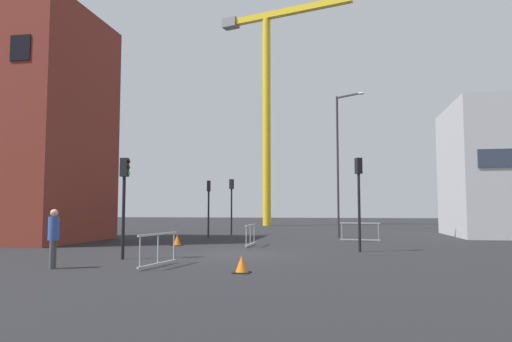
# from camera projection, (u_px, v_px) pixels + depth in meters

# --- Properties ---
(ground) EXTENTS (160.00, 160.00, 0.00)m
(ground) POSITION_uv_depth(u_px,v_px,m) (235.00, 254.00, 19.82)
(ground) COLOR black
(brick_building) EXTENTS (7.68, 7.84, 13.20)m
(brick_building) POSITION_uv_depth(u_px,v_px,m) (27.00, 127.00, 27.87)
(brick_building) COLOR maroon
(brick_building) RESTS_ON ground
(construction_crane) EXTENTS (15.19, 5.56, 24.34)m
(construction_crane) POSITION_uv_depth(u_px,v_px,m) (269.00, 85.00, 54.19)
(construction_crane) COLOR yellow
(construction_crane) RESTS_ON ground
(streetlamp_tall) EXTENTS (1.82, 1.30, 9.27)m
(streetlamp_tall) POSITION_uv_depth(u_px,v_px,m) (341.00, 155.00, 31.34)
(streetlamp_tall) COLOR #2D2D30
(streetlamp_tall) RESTS_ON ground
(traffic_light_far) EXTENTS (0.31, 0.39, 3.69)m
(traffic_light_far) POSITION_uv_depth(u_px,v_px,m) (209.00, 199.00, 31.28)
(traffic_light_far) COLOR #232326
(traffic_light_far) RESTS_ON ground
(traffic_light_verge) EXTENTS (0.37, 0.24, 3.77)m
(traffic_light_verge) POSITION_uv_depth(u_px,v_px,m) (124.00, 191.00, 18.03)
(traffic_light_verge) COLOR black
(traffic_light_verge) RESTS_ON ground
(traffic_light_median) EXTENTS (0.31, 0.39, 3.99)m
(traffic_light_median) POSITION_uv_depth(u_px,v_px,m) (232.00, 197.00, 34.67)
(traffic_light_median) COLOR black
(traffic_light_median) RESTS_ON ground
(traffic_light_corner) EXTENTS (0.34, 0.39, 4.10)m
(traffic_light_corner) POSITION_uv_depth(u_px,v_px,m) (359.00, 189.00, 21.10)
(traffic_light_corner) COLOR black
(traffic_light_corner) RESTS_ON ground
(pedestrian_walking) EXTENTS (0.34, 0.34, 1.86)m
(pedestrian_walking) POSITION_uv_depth(u_px,v_px,m) (54.00, 234.00, 15.14)
(pedestrian_walking) COLOR #4C4C51
(pedestrian_walking) RESTS_ON ground
(safety_barrier_front) EXTENTS (0.06, 2.35, 1.08)m
(safety_barrier_front) POSITION_uv_depth(u_px,v_px,m) (250.00, 235.00, 23.98)
(safety_barrier_front) COLOR #B2B5BA
(safety_barrier_front) RESTS_ON ground
(safety_barrier_left_run) EXTENTS (0.41, 2.36, 1.08)m
(safety_barrier_left_run) POSITION_uv_depth(u_px,v_px,m) (158.00, 249.00, 15.56)
(safety_barrier_left_run) COLOR #B2B5BA
(safety_barrier_left_run) RESTS_ON ground
(safety_barrier_mid_span) EXTENTS (2.28, 0.37, 1.08)m
(safety_barrier_mid_span) POSITION_uv_depth(u_px,v_px,m) (360.00, 232.00, 27.59)
(safety_barrier_mid_span) COLOR #9EA0A5
(safety_barrier_mid_span) RESTS_ON ground
(traffic_cone_on_verge) EXTENTS (0.50, 0.50, 0.50)m
(traffic_cone_on_verge) POSITION_uv_depth(u_px,v_px,m) (242.00, 265.00, 14.08)
(traffic_cone_on_verge) COLOR black
(traffic_cone_on_verge) RESTS_ON ground
(traffic_cone_by_barrier) EXTENTS (0.54, 0.54, 0.55)m
(traffic_cone_by_barrier) POSITION_uv_depth(u_px,v_px,m) (177.00, 241.00, 24.53)
(traffic_cone_by_barrier) COLOR black
(traffic_cone_by_barrier) RESTS_ON ground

